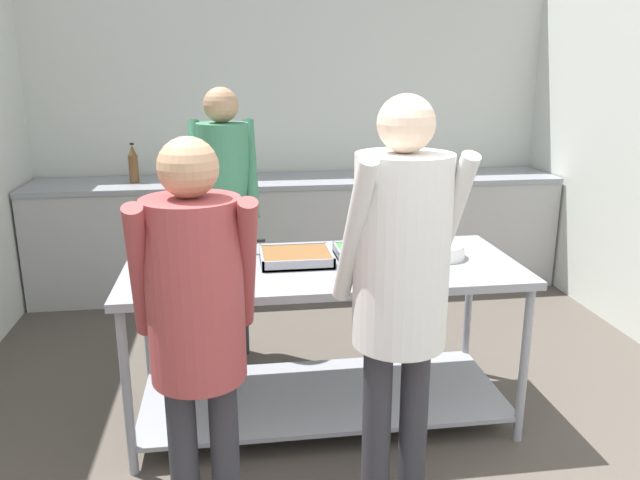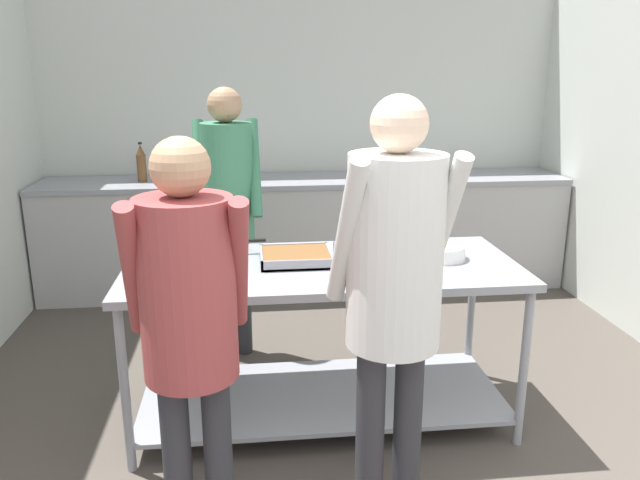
% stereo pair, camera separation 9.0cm
% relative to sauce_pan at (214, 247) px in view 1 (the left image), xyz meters
% --- Properties ---
extents(wall_rear, '(4.46, 0.06, 2.65)m').
position_rel_sauce_pan_xyz_m(wall_rear, '(0.66, 2.20, 0.42)').
color(wall_rear, silver).
rests_on(wall_rear, ground_plane).
extents(back_counter, '(4.30, 0.65, 0.94)m').
position_rel_sauce_pan_xyz_m(back_counter, '(0.66, 1.83, -0.44)').
color(back_counter, '#A8A8A8').
rests_on(back_counter, ground_plane).
extents(serving_counter, '(1.99, 0.85, 0.86)m').
position_rel_sauce_pan_xyz_m(serving_counter, '(0.55, -0.23, -0.32)').
color(serving_counter, gray).
rests_on(serving_counter, ground_plane).
extents(sauce_pan, '(0.41, 0.27, 0.08)m').
position_rel_sauce_pan_xyz_m(sauce_pan, '(0.00, 0.00, 0.00)').
color(sauce_pan, gray).
rests_on(sauce_pan, serving_counter).
extents(serving_tray_vegetables, '(0.36, 0.31, 0.05)m').
position_rel_sauce_pan_xyz_m(serving_tray_vegetables, '(0.42, -0.18, -0.02)').
color(serving_tray_vegetables, gray).
rests_on(serving_tray_vegetables, serving_counter).
extents(serving_tray_roast, '(0.37, 0.33, 0.05)m').
position_rel_sauce_pan_xyz_m(serving_tray_roast, '(0.82, -0.18, -0.02)').
color(serving_tray_roast, gray).
rests_on(serving_tray_roast, serving_counter).
extents(plate_stack, '(0.27, 0.27, 0.07)m').
position_rel_sauce_pan_xyz_m(plate_stack, '(1.17, -0.20, -0.01)').
color(plate_stack, white).
rests_on(plate_stack, serving_counter).
extents(guest_serving_left, '(0.46, 0.35, 1.61)m').
position_rel_sauce_pan_xyz_m(guest_serving_left, '(-0.04, -1.09, 0.09)').
color(guest_serving_left, '#2D2D33').
rests_on(guest_serving_left, ground_plane).
extents(guest_serving_right, '(0.50, 0.40, 1.75)m').
position_rel_sauce_pan_xyz_m(guest_serving_right, '(0.73, -1.05, 0.17)').
color(guest_serving_right, '#2D2D33').
rests_on(guest_serving_right, ground_plane).
extents(cook_behind_counter, '(0.42, 0.34, 1.72)m').
position_rel_sauce_pan_xyz_m(cook_behind_counter, '(0.06, 0.59, 0.17)').
color(cook_behind_counter, '#2D2D33').
rests_on(cook_behind_counter, ground_plane).
extents(water_bottle, '(0.07, 0.07, 0.31)m').
position_rel_sauce_pan_xyz_m(water_bottle, '(-0.66, 1.83, 0.18)').
color(water_bottle, brown).
rests_on(water_bottle, back_counter).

